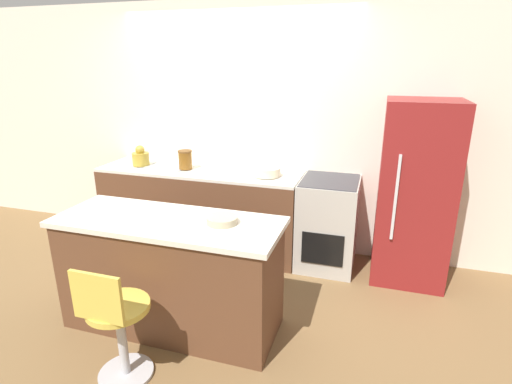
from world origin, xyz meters
TOP-DOWN VIEW (x-y plane):
  - ground_plane at (0.00, 0.00)m, footprint 14.00×14.00m
  - wall_back at (0.00, 0.68)m, footprint 8.00×0.06m
  - back_counter at (-0.33, 0.33)m, footprint 2.19×0.63m
  - kitchen_island at (0.04, -1.02)m, footprint 1.70×0.65m
  - oven_range at (1.06, 0.33)m, footprint 0.56×0.64m
  - refrigerator at (1.83, 0.33)m, footprint 0.65×0.65m
  - stool_chair at (-0.00, -1.64)m, footprint 0.40×0.40m
  - kettle at (-1.01, 0.30)m, footprint 0.18×0.18m
  - mixing_bowl at (0.43, 0.30)m, footprint 0.27×0.27m
  - canister_jar at (-0.47, 0.30)m, footprint 0.15×0.15m
  - fruit_bowl at (0.46, -0.96)m, footprint 0.22×0.22m

SIDE VIEW (x-z plane):
  - ground_plane at x=0.00m, z-range 0.00..0.00m
  - stool_chair at x=0.00m, z-range -0.02..0.83m
  - back_counter at x=-0.33m, z-range 0.00..0.90m
  - kitchen_island at x=0.04m, z-range 0.00..0.90m
  - oven_range at x=1.06m, z-range 0.00..0.90m
  - refrigerator at x=1.83m, z-range 0.00..1.69m
  - fruit_bowl at x=0.46m, z-range 0.90..0.95m
  - mixing_bowl at x=0.43m, z-range 0.90..0.99m
  - kettle at x=-1.01m, z-range 0.88..1.10m
  - canister_jar at x=-0.47m, z-range 0.90..1.10m
  - wall_back at x=0.00m, z-range 0.00..2.60m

